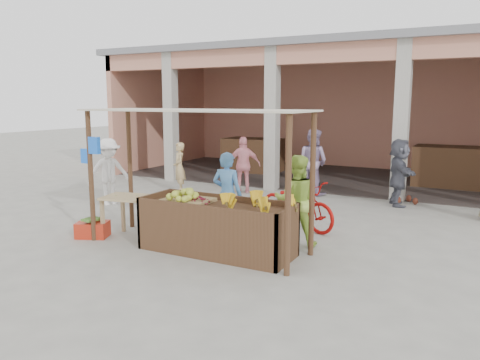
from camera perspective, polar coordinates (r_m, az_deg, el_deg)
The scene contains 20 objects.
ground at distance 8.26m, azimuth -5.85°, elevation -8.22°, with size 60.00×60.00×0.00m, color gray.
market_building at distance 16.06m, azimuth 12.28°, elevation 10.03°, with size 14.40×6.40×4.20m.
fruit_stall at distance 7.89m, azimuth -2.85°, elevation -6.01°, with size 2.60×0.95×0.80m, color #533421.
stall_awning at distance 7.94m, azimuth -5.94°, elevation 5.62°, with size 4.09×1.35×2.39m.
banana_heap at distance 7.46m, azimuth 2.47°, elevation -2.91°, with size 1.17×0.64×0.21m, color gold, non-canonical shape.
melon_tray at distance 8.07m, azimuth -6.52°, elevation -2.06°, with size 0.81×0.70×0.21m.
berry_heap at distance 7.95m, azimuth -4.93°, elevation -2.42°, with size 0.45×0.37×0.14m, color maroon.
side_table at distance 8.85m, azimuth -13.20°, elevation -2.83°, with size 1.09×0.83×0.79m.
papaya_pile at distance 8.80m, azimuth -13.26°, elevation -1.31°, with size 0.71×0.40×0.20m, color #447E29, non-canonical shape.
red_crate at distance 9.23m, azimuth -17.52°, elevation -5.77°, with size 0.56×0.40×0.29m, color #B02612.
plantain_bundle at distance 9.18m, azimuth -17.58°, elevation -4.62°, with size 0.45×0.32×0.09m, color #4F802E, non-canonical shape.
produce_sacks at distance 12.35m, azimuth 19.80°, elevation -1.17°, with size 0.88×0.83×0.67m.
vendor_blue at distance 8.73m, azimuth -1.57°, elevation -1.43°, with size 0.64×0.47×1.70m, color #4C88C6.
vendor_green at distance 8.22m, azimuth 6.86°, elevation -2.22°, with size 0.81×0.47×1.69m, color #AACF49.
motorcycle at distance 9.40m, azimuth 6.93°, elevation -2.84°, with size 1.94×0.67×1.01m, color #9E0B08.
shopper_a at distance 11.83m, azimuth -15.68°, elevation 1.27°, with size 1.13×0.56×1.76m, color white.
shopper_b at distance 12.87m, azimuth 0.46°, elevation 2.07°, with size 0.98×0.52×1.67m, color pink.
shopper_d at distance 11.93m, azimuth 18.81°, elevation 1.09°, with size 1.59×0.65×1.72m, color #4D4F5B.
shopper_e at distance 13.08m, azimuth -7.41°, elevation 1.63°, with size 0.54×0.41×1.45m, color tan.
shopper_f at distance 12.82m, azimuth 8.85°, elevation 2.58°, with size 0.95×0.55×1.96m, color #9880A7.
Camera 1 is at (4.37, -6.54, 2.52)m, focal length 35.00 mm.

